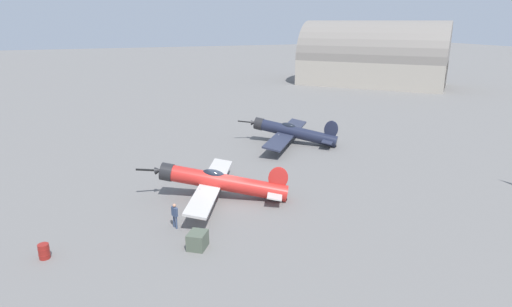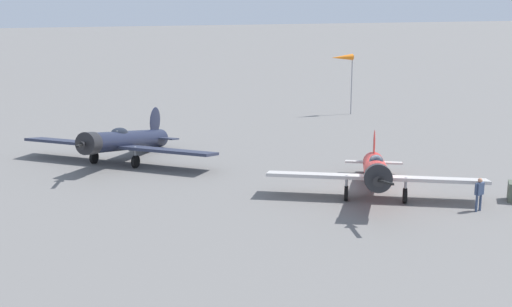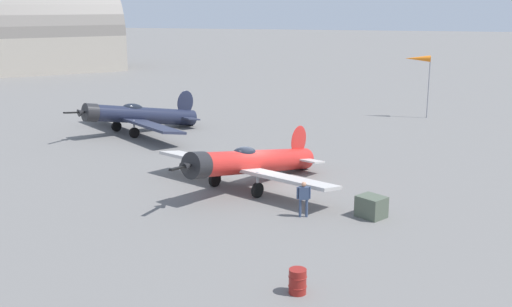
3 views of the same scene
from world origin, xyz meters
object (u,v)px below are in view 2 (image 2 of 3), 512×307
(airplane_mid_apron, at_px, (123,141))
(windsock_mast, at_px, (343,59))
(ground_crew_mechanic, at_px, (479,191))
(airplane_foreground, at_px, (376,171))

(airplane_mid_apron, xyz_separation_m, windsock_mast, (12.08, -20.99, 3.64))
(airplane_mid_apron, height_order, ground_crew_mechanic, airplane_mid_apron)
(ground_crew_mechanic, bearing_deg, airplane_foreground, -157.18)
(airplane_foreground, height_order, ground_crew_mechanic, airplane_foreground)
(airplane_mid_apron, distance_m, ground_crew_mechanic, 22.51)
(airplane_foreground, height_order, windsock_mast, windsock_mast)
(ground_crew_mechanic, xyz_separation_m, windsock_mast, (28.06, -5.14, 3.96))
(windsock_mast, bearing_deg, airplane_mid_apron, 119.92)
(airplane_foreground, height_order, airplane_mid_apron, airplane_mid_apron)
(airplane_foreground, bearing_deg, airplane_mid_apron, -108.50)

